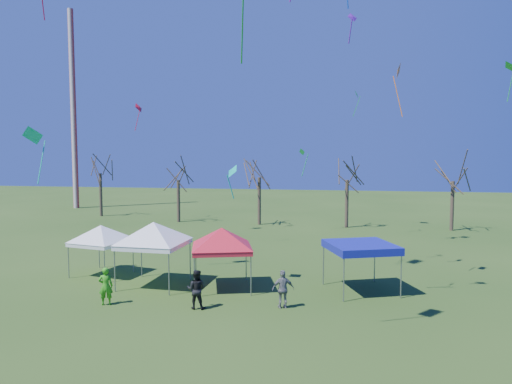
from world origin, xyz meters
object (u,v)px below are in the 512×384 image
tree_1 (178,165)px  tent_white_west (101,229)px  tree_2 (259,160)px  tree_4 (454,163)px  tent_red (222,232)px  person_grey (283,289)px  person_green (106,286)px  tent_white_mid (153,226)px  radio_mast (73,110)px  tree_0 (100,158)px  tree_3 (347,163)px  person_dark (196,289)px  tent_blue (361,247)px

tree_1 → tent_white_west: tree_1 is taller
tree_2 → tree_4: tree_2 is taller
tent_red → person_grey: size_ratio=2.31×
tree_4 → person_green: 32.40m
tent_white_west → tent_white_mid: tent_white_mid is taller
radio_mast → tree_0: bearing=-42.8°
tree_0 → person_green: tree_0 is taller
tree_3 → tree_2: bearing=177.7°
person_dark → tent_red: bearing=-99.3°
tree_1 → tent_white_west: size_ratio=2.06×
tree_2 → tent_blue: (8.75, -20.73, -4.06)m
tent_blue → person_dark: size_ratio=2.28×
person_green → tree_2: bearing=-117.0°
tent_red → tent_blue: (6.93, 0.79, -0.70)m
person_dark → tree_0: bearing=-57.3°
tent_red → person_dark: (-0.35, -3.19, -2.05)m
tent_white_mid → person_grey: bearing=-18.3°
tent_white_mid → person_grey: tent_white_mid is taller
tree_2 → tent_red: bearing=-85.2°
tree_4 → tent_white_mid: tree_4 is taller
tree_2 → tree_4: 17.73m
tree_1 → tent_white_mid: size_ratio=1.72×
tree_2 → person_grey: 25.12m
radio_mast → person_grey: radio_mast is taller
radio_mast → tent_white_mid: 40.40m
radio_mast → tree_1: 20.72m
tree_3 → tree_4: 9.32m
tent_blue → person_grey: bearing=-137.3°
tent_white_mid → tent_red: bearing=1.6°
tree_4 → tree_1: bearing=178.6°
tree_2 → person_green: size_ratio=4.73×
tree_0 → tent_blue: tree_0 is taller
radio_mast → tree_0: (7.15, -6.62, -6.01)m
tent_white_mid → tent_red: tent_white_mid is taller
person_grey → tree_0: bearing=-67.5°
tent_white_west → tree_0: bearing=119.1°
tree_0 → tree_3: (26.88, -3.34, -0.41)m
radio_mast → tent_white_west: radio_mast is taller
tree_4 → tent_red: bearing=-126.9°
tent_white_mid → tent_red: (3.63, 0.10, -0.19)m
tree_1 → person_green: (5.65, -25.23, -4.93)m
tent_red → tree_2: bearing=94.8°
tree_4 → tent_white_west: tree_4 is taller
tree_2 → tent_blue: tree_2 is taller
tree_0 → radio_mast: bearing=137.2°
person_dark → person_grey: size_ratio=1.02×
tree_4 → tent_white_west: bearing=-139.6°
radio_mast → tree_3: (34.03, -9.96, -6.42)m
person_grey → tree_1: bearing=-79.4°
radio_mast → tent_red: 42.61m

